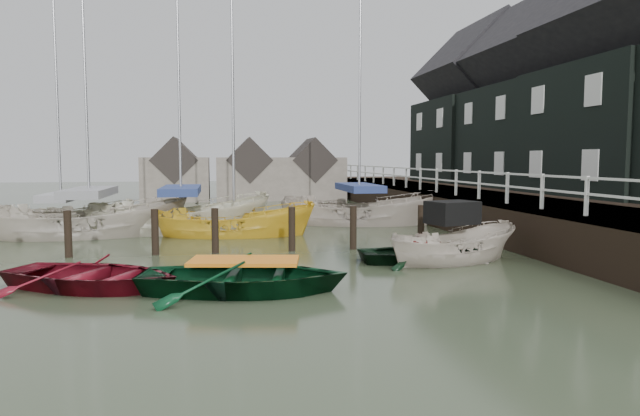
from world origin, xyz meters
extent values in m
plane|color=#2C3522|center=(0.00, 0.00, 0.00)|extent=(120.00, 120.00, 0.00)
cube|color=black|center=(9.50, 10.00, 1.40)|extent=(3.00, 32.00, 0.20)
cube|color=silver|center=(8.00, 10.00, 2.45)|extent=(0.06, 32.00, 0.06)
cube|color=silver|center=(8.00, 10.00, 2.05)|extent=(0.06, 32.00, 0.06)
cube|color=black|center=(15.00, 10.00, 0.00)|extent=(14.00, 38.00, 1.50)
cube|color=black|center=(15.00, 5.00, 4.00)|extent=(6.40, 7.00, 5.00)
cube|color=black|center=(15.00, 12.00, 4.00)|extent=(6.00, 7.00, 5.00)
cube|color=black|center=(15.00, 12.00, 8.25)|extent=(6.11, 7.14, 6.11)
cube|color=black|center=(15.00, 19.00, 4.00)|extent=(6.40, 7.00, 5.00)
cube|color=black|center=(15.00, 19.00, 8.25)|extent=(6.52, 7.14, 6.52)
cylinder|color=black|center=(-5.50, 3.00, 0.50)|extent=(0.22, 0.22, 1.80)
cylinder|color=black|center=(-3.00, 3.00, 0.50)|extent=(0.22, 0.22, 1.80)
cylinder|color=black|center=(-1.20, 3.00, 0.50)|extent=(0.22, 0.22, 1.80)
cylinder|color=black|center=(1.20, 3.00, 0.50)|extent=(0.22, 0.22, 1.80)
cylinder|color=black|center=(3.20, 3.00, 0.50)|extent=(0.22, 0.22, 1.80)
cylinder|color=black|center=(5.50, 3.00, 0.50)|extent=(0.22, 0.22, 1.80)
cube|color=#665B51|center=(-4.00, 26.00, 1.50)|extent=(4.50, 4.00, 3.00)
cube|color=#282321|center=(-4.00, 26.00, 2.80)|extent=(3.18, 4.08, 3.18)
cube|color=#665B51|center=(1.00, 26.00, 1.50)|extent=(4.50, 4.00, 3.00)
cube|color=#282321|center=(1.00, 26.00, 2.80)|extent=(3.18, 4.08, 3.18)
cube|color=#665B51|center=(5.50, 26.00, 1.50)|extent=(4.50, 4.00, 3.00)
cube|color=#282321|center=(5.50, 26.00, 2.80)|extent=(3.18, 4.08, 3.18)
imported|color=maroon|center=(-3.89, -1.44, 0.00)|extent=(5.08, 4.52, 0.87)
imported|color=#083119|center=(-0.53, -2.38, 0.00)|extent=(5.07, 4.02, 0.94)
imported|color=black|center=(4.67, 0.50, 0.00)|extent=(3.74, 2.73, 0.76)
imported|color=beige|center=(5.49, 0.24, 0.00)|extent=(4.54, 2.76, 1.64)
cube|color=black|center=(5.49, 0.44, 1.39)|extent=(1.53, 1.33, 0.65)
imported|color=#C0B5A4|center=(-5.90, 7.83, 0.00)|extent=(7.54, 3.67, 2.80)
cylinder|color=#B2B2B7|center=(-5.90, 7.83, 6.20)|extent=(0.10, 0.10, 9.33)
cube|color=gray|center=(-5.90, 7.83, 1.66)|extent=(4.14, 1.97, 0.30)
imported|color=beige|center=(-2.56, 8.55, 0.00)|extent=(7.60, 3.87, 2.80)
cylinder|color=#B2B2B7|center=(-2.56, 8.55, 5.82)|extent=(0.10, 0.10, 8.56)
cube|color=navy|center=(-2.56, 8.55, 1.66)|extent=(4.17, 2.08, 0.30)
imported|color=gold|center=(-0.50, 7.02, 0.00)|extent=(6.41, 3.15, 2.38)
cylinder|color=#B2B2B7|center=(-0.50, 7.02, 5.33)|extent=(0.10, 0.10, 8.04)
imported|color=#BBADA0|center=(5.11, 9.89, 0.00)|extent=(7.60, 4.59, 2.75)
cylinder|color=#B2B2B7|center=(5.11, 9.89, 5.86)|extent=(0.10, 0.10, 8.69)
cube|color=navy|center=(5.11, 9.89, 1.63)|extent=(4.16, 2.48, 0.30)
imported|color=beige|center=(-7.47, 10.02, 0.00)|extent=(5.95, 2.49, 2.26)
cylinder|color=#B2B2B7|center=(-7.47, 10.02, 5.28)|extent=(0.10, 0.10, 8.08)
cube|color=gray|center=(-7.47, 10.02, 1.36)|extent=(3.27, 1.33, 0.30)
camera|label=1|loc=(-1.04, -14.83, 2.94)|focal=32.00mm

